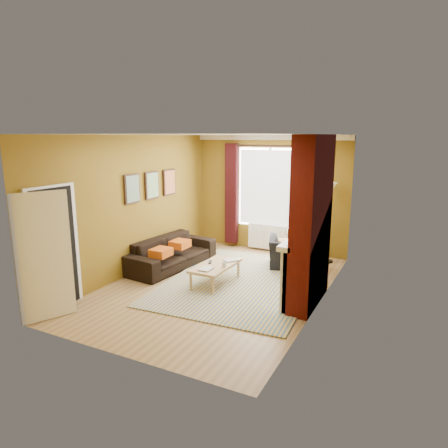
% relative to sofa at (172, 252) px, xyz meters
% --- Properties ---
extents(ground, '(5.50, 5.50, 0.00)m').
position_rel_sofa_xyz_m(ground, '(1.42, -0.56, -0.32)').
color(ground, olive).
rests_on(ground, ground).
extents(room_walls, '(3.82, 5.54, 2.83)m').
position_rel_sofa_xyz_m(room_walls, '(2.06, -0.29, 1.07)').
color(room_walls, '#7F6218').
rests_on(room_walls, ground).
extents(striped_rug, '(2.90, 3.87, 0.02)m').
position_rel_sofa_xyz_m(striped_rug, '(1.75, -0.17, -0.31)').
color(striped_rug, '#356394').
rests_on(striped_rug, ground).
extents(sofa, '(1.07, 2.26, 0.64)m').
position_rel_sofa_xyz_m(sofa, '(0.00, 0.00, 0.00)').
color(sofa, black).
rests_on(sofa, ground).
extents(armchair, '(1.22, 1.13, 0.65)m').
position_rel_sofa_xyz_m(armchair, '(2.35, 1.12, 0.01)').
color(armchair, black).
rests_on(armchair, ground).
extents(coffee_table, '(0.60, 1.17, 0.39)m').
position_rel_sofa_xyz_m(coffee_table, '(1.33, -0.48, 0.03)').
color(coffee_table, tan).
rests_on(coffee_table, ground).
extents(wicker_stool, '(0.49, 0.49, 0.51)m').
position_rel_sofa_xyz_m(wicker_stool, '(2.11, 1.40, -0.06)').
color(wicker_stool, olive).
rests_on(wicker_stool, ground).
extents(floor_lamp, '(0.34, 0.34, 1.79)m').
position_rel_sofa_xyz_m(floor_lamp, '(2.93, 1.84, 1.09)').
color(floor_lamp, black).
rests_on(floor_lamp, ground).
extents(book_a, '(0.21, 0.28, 0.03)m').
position_rel_sofa_xyz_m(book_a, '(1.21, -0.83, 0.08)').
color(book_a, '#999999').
rests_on(book_a, coffee_table).
extents(book_b, '(0.32, 0.34, 0.02)m').
position_rel_sofa_xyz_m(book_b, '(1.41, -0.07, 0.08)').
color(book_b, '#999999').
rests_on(book_b, coffee_table).
extents(mug, '(0.11, 0.11, 0.09)m').
position_rel_sofa_xyz_m(mug, '(1.54, -0.55, 0.11)').
color(mug, '#999999').
rests_on(mug, coffee_table).
extents(tv_remote, '(0.12, 0.18, 0.02)m').
position_rel_sofa_xyz_m(tv_remote, '(1.18, -0.43, 0.08)').
color(tv_remote, '#252427').
rests_on(tv_remote, coffee_table).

